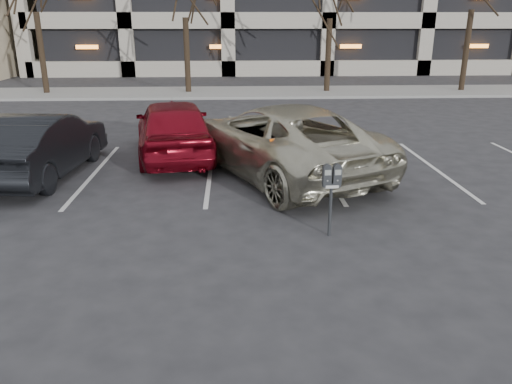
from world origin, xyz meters
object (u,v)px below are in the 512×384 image
parking_meter (332,183)px  suv_silver (281,139)px  car_red (174,128)px  car_dark (41,145)px

parking_meter → suv_silver: bearing=94.4°
parking_meter → car_red: car_red is taller
parking_meter → suv_silver: 3.76m
suv_silver → car_red: suv_silver is taller
suv_silver → car_dark: (-5.64, 0.11, -0.09)m
parking_meter → car_dark: car_dark is taller
suv_silver → parking_meter: bearing=72.6°
suv_silver → car_red: bearing=-56.0°
suv_silver → car_red: (-2.70, 1.63, -0.04)m
suv_silver → car_dark: size_ratio=1.46×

